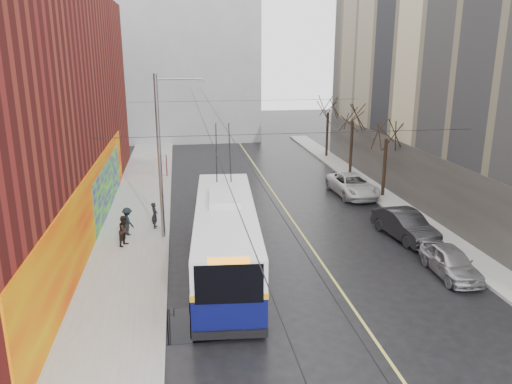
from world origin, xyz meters
The scene contains 20 objects.
ground centered at (0.00, 0.00, 0.00)m, with size 140.00×140.00×0.00m, color black.
sidewalk_left centered at (-8.00, 12.00, 0.07)m, with size 4.00×60.00×0.15m, color gray.
sidewalk_right centered at (9.00, 12.00, 0.07)m, with size 2.00×60.00×0.15m, color gray.
lane_line centered at (1.50, 14.00, 0.00)m, with size 0.12×50.00×0.01m, color #BFB74C.
building_far centered at (-6.00, 44.99, 9.02)m, with size 20.50×12.10×18.00m.
streetlight_pole centered at (-6.14, 10.00, 4.85)m, with size 2.65×0.60×9.00m.
catenary_wires centered at (-2.54, 14.77, 6.25)m, with size 18.00×60.00×0.22m.
tree_near centered at (9.00, 16.00, 4.98)m, with size 3.20×3.20×6.40m.
tree_mid centered at (9.00, 23.00, 5.25)m, with size 3.20×3.20×6.68m.
tree_far centered at (9.00, 30.00, 5.14)m, with size 3.20×3.20×6.57m.
puddle centered at (-4.89, 0.69, 0.00)m, with size 2.45×2.61×0.01m, color black.
pigeons_flying centered at (-2.56, 10.09, 7.35)m, with size 3.41×1.83×2.44m.
trolleybus centered at (-3.24, 5.51, 1.70)m, with size 3.75×13.05×6.12m.
parked_car_a centered at (7.00, 3.24, 0.68)m, with size 1.61×3.99×1.36m, color #9C9CA0.
parked_car_b centered at (7.00, 8.09, 0.78)m, with size 1.64×4.71×1.55m, color #232326.
parked_car_c centered at (7.00, 16.78, 0.75)m, with size 2.50×5.41×1.50m, color silver.
following_car centered at (-2.97, 17.92, 0.76)m, with size 1.79×4.44×1.51m, color #9B9A9E.
pedestrian_a centered at (-6.82, 11.54, 0.91)m, with size 0.56×0.36×1.52m, color black.
pedestrian_b centered at (-8.26, 8.99, 0.97)m, with size 0.80×0.62×1.64m, color black.
pedestrian_c centered at (-8.26, 10.56, 0.95)m, with size 1.03×0.59×1.59m, color black.
Camera 1 is at (-5.21, -16.47, 10.11)m, focal length 35.00 mm.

